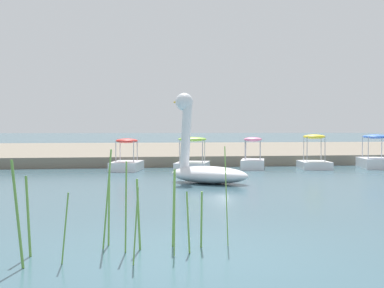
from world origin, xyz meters
The scene contains 9 objects.
ground_plane centered at (0.00, 0.00, 0.00)m, with size 642.49×642.49×0.00m, color #385966.
shore_bank_far centered at (0.00, 31.14, 0.26)m, with size 156.44×27.94×0.51m, color slate.
swan_boat centered at (2.00, 9.75, 0.64)m, with size 3.05×2.90×3.05m.
pedal_boat_red centered at (-0.39, 15.61, 0.39)m, with size 1.66×2.40×1.41m.
pedal_boat_lime centered at (2.50, 15.39, 0.42)m, with size 1.92×2.44×1.47m.
pedal_boat_pink centered at (5.36, 15.68, 0.39)m, with size 1.60×2.27×1.45m.
pedal_boat_yellow centered at (8.19, 15.33, 0.41)m, with size 1.63×2.20×1.58m.
pedal_boat_blue centered at (11.19, 15.29, 0.47)m, with size 1.84×2.59×1.58m.
reed_clump_foreground centered at (-1.23, 0.13, 0.61)m, with size 3.29×1.36×1.53m.
Camera 1 is at (-1.14, -7.24, 1.77)m, focal length 48.28 mm.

